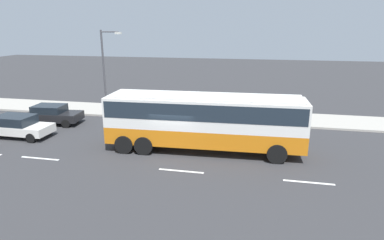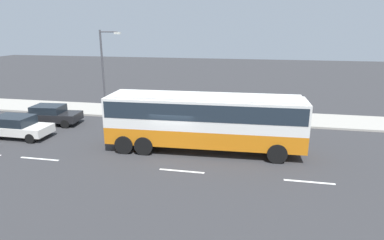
# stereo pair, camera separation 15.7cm
# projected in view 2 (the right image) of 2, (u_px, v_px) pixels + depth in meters

# --- Properties ---
(ground_plane) EXTENTS (120.00, 120.00, 0.00)m
(ground_plane) POSITION_uv_depth(u_px,v_px,m) (175.00, 151.00, 19.54)
(ground_plane) COLOR #333335
(sidewalk_curb) EXTENTS (80.00, 4.00, 0.15)m
(sidewalk_curb) POSITION_uv_depth(u_px,v_px,m) (199.00, 115.00, 27.48)
(sidewalk_curb) COLOR #A8A399
(sidewalk_curb) RESTS_ON ground_plane
(lane_centreline) EXTENTS (37.68, 0.16, 0.01)m
(lane_centreline) POSITION_uv_depth(u_px,v_px,m) (206.00, 173.00, 16.63)
(lane_centreline) COLOR white
(lane_centreline) RESTS_ON ground_plane
(coach_bus) EXTENTS (11.68, 3.04, 3.41)m
(coach_bus) POSITION_uv_depth(u_px,v_px,m) (204.00, 117.00, 19.08)
(coach_bus) COLOR orange
(coach_bus) RESTS_ON ground_plane
(car_black_sedan) EXTENTS (4.18, 2.22, 1.48)m
(car_black_sedan) POSITION_uv_depth(u_px,v_px,m) (52.00, 114.00, 24.83)
(car_black_sedan) COLOR black
(car_black_sedan) RESTS_ON ground_plane
(car_white_minivan) EXTENTS (4.45, 1.99, 1.48)m
(car_white_minivan) POSITION_uv_depth(u_px,v_px,m) (17.00, 126.00, 21.85)
(car_white_minivan) COLOR white
(car_white_minivan) RESTS_ON ground_plane
(pedestrian_near_curb) EXTENTS (0.32, 0.32, 1.60)m
(pedestrian_near_curb) POSITION_uv_depth(u_px,v_px,m) (168.00, 103.00, 27.10)
(pedestrian_near_curb) COLOR #38334C
(pedestrian_near_curb) RESTS_ON sidewalk_curb
(pedestrian_at_crossing) EXTENTS (0.32, 0.32, 1.58)m
(pedestrian_at_crossing) POSITION_uv_depth(u_px,v_px,m) (131.00, 103.00, 27.16)
(pedestrian_at_crossing) COLOR brown
(pedestrian_at_crossing) RESTS_ON sidewalk_curb
(street_lamp) EXTENTS (1.79, 0.24, 6.87)m
(street_lamp) POSITION_uv_depth(u_px,v_px,m) (105.00, 67.00, 26.17)
(street_lamp) COLOR #47474C
(street_lamp) RESTS_ON sidewalk_curb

